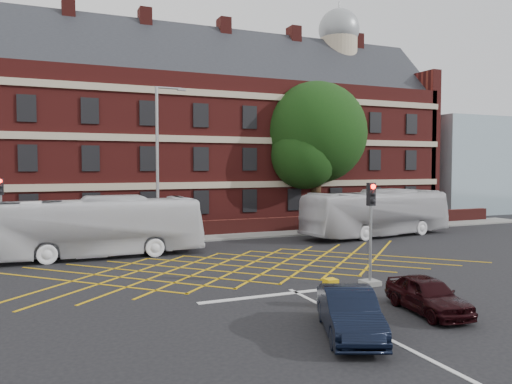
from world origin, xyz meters
name	(u,v)px	position (x,y,z in m)	size (l,w,h in m)	color
ground	(260,275)	(0.00, 0.00, 0.00)	(120.00, 120.00, 0.00)	black
victorian_building	(161,132)	(0.25, 22.00, 7.84)	(51.00, 12.17, 20.40)	#5C1917
boundary_wall	(186,229)	(0.00, 13.00, 0.55)	(56.00, 0.50, 1.10)	#4D1714
far_pavement	(190,238)	(0.00, 12.00, 0.06)	(60.00, 3.00, 0.12)	slate
glass_block	(467,166)	(34.00, 21.00, 5.00)	(14.00, 10.00, 10.00)	#99B2BF
box_junction_hatching	(244,266)	(0.00, 2.00, 0.01)	(11.50, 0.12, 0.02)	#CC990C
stop_line	(296,292)	(0.00, -3.50, 0.01)	(8.00, 0.30, 0.02)	silver
centre_line	(407,348)	(0.00, -10.00, 0.01)	(0.15, 14.00, 0.02)	silver
bus_left	(93,227)	(-6.65, 7.62, 1.66)	(2.78, 11.88, 3.31)	white
bus_right	(377,213)	(12.61, 8.30, 1.65)	(2.77, 11.82, 3.29)	silver
car_navy	(349,312)	(-0.86, -8.49, 0.68)	(1.45, 4.15, 1.37)	black
car_maroon	(428,295)	(2.86, -7.61, 0.62)	(1.46, 3.64, 1.24)	black
deciduous_tree	(315,140)	(11.99, 15.98, 7.16)	(8.54, 8.53, 12.02)	black
traffic_light_near	(371,243)	(3.42, -3.60, 1.76)	(0.70, 0.70, 4.27)	slate
traffic_light_far	(2,222)	(-11.30, 11.02, 1.76)	(0.70, 0.70, 4.27)	slate
street_lamp	(159,193)	(-2.79, 8.68, 3.37)	(2.25, 1.00, 9.62)	slate
utility_cabinet	(331,292)	(0.27, -5.61, 0.49)	(0.43, 0.43, 0.97)	#EAB30D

